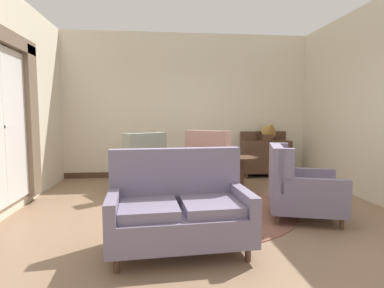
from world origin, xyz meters
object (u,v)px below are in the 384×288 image
object	(u,v)px
settee	(179,210)
armchair_foreground_right	(299,188)
side_table	(242,171)
sideboard	(265,156)
armchair_back_corner	(140,167)
armchair_near_sideboard	(211,163)
porcelain_vase	(192,162)
coffee_table	(194,180)
gramophone	(270,130)

from	to	relation	value
settee	armchair_foreground_right	size ratio (longest dim) A/B	1.31
side_table	sideboard	bearing A→B (deg)	57.08
armchair_back_corner	sideboard	size ratio (longest dim) A/B	1.01
settee	armchair_near_sideboard	size ratio (longest dim) A/B	1.32
porcelain_vase	settee	xyz separation A→B (m)	(-0.31, -1.60, -0.25)
settee	armchair_foreground_right	xyz separation A→B (m)	(1.67, 0.83, -0.01)
armchair_back_corner	side_table	world-z (taller)	armchair_back_corner
armchair_near_sideboard	sideboard	distance (m)	1.64
armchair_back_corner	coffee_table	bearing A→B (deg)	101.04
armchair_foreground_right	armchair_near_sideboard	distance (m)	2.12
armchair_back_corner	armchair_near_sideboard	size ratio (longest dim) A/B	0.97
settee	armchair_near_sideboard	world-z (taller)	armchair_near_sideboard
porcelain_vase	gramophone	size ratio (longest dim) A/B	0.76
gramophone	settee	bearing A→B (deg)	-122.20
armchair_near_sideboard	side_table	distance (m)	0.72
armchair_back_corner	armchair_near_sideboard	bearing A→B (deg)	159.27
armchair_foreground_right	gramophone	size ratio (longest dim) A/B	2.18
coffee_table	side_table	size ratio (longest dim) A/B	1.27
porcelain_vase	gramophone	distance (m)	2.77
settee	gramophone	distance (m)	4.24
armchair_foreground_right	coffee_table	bearing A→B (deg)	77.58
porcelain_vase	sideboard	xyz separation A→B (m)	(1.88, 2.04, -0.20)
coffee_table	sideboard	distance (m)	2.78
armchair_near_sideboard	coffee_table	bearing A→B (deg)	100.71
coffee_table	porcelain_vase	bearing A→B (deg)	125.78
porcelain_vase	sideboard	bearing A→B (deg)	47.31
coffee_table	armchair_near_sideboard	distance (m)	1.28
armchair_back_corner	settee	bearing A→B (deg)	68.48
gramophone	side_table	bearing A→B (deg)	-126.05
porcelain_vase	armchair_foreground_right	world-z (taller)	armchair_foreground_right
side_table	gramophone	distance (m)	1.77
armchair_near_sideboard	side_table	world-z (taller)	armchair_near_sideboard
side_table	gramophone	size ratio (longest dim) A/B	1.27
coffee_table	porcelain_vase	world-z (taller)	porcelain_vase
settee	coffee_table	bearing A→B (deg)	74.62
coffee_table	side_table	bearing A→B (deg)	34.23
settee	side_table	distance (m)	2.56
settee	gramophone	bearing A→B (deg)	54.00
porcelain_vase	armchair_back_corner	world-z (taller)	armchair_back_corner
armchair_back_corner	armchair_foreground_right	size ratio (longest dim) A/B	0.97
side_table	sideboard	world-z (taller)	sideboard
gramophone	armchair_near_sideboard	bearing A→B (deg)	-151.31
side_table	settee	bearing A→B (deg)	-119.73
porcelain_vase	side_table	xyz separation A→B (m)	(0.96, 0.62, -0.27)
coffee_table	settee	world-z (taller)	settee
armchair_near_sideboard	gramophone	xyz separation A→B (m)	(1.44, 0.79, 0.60)
porcelain_vase	armchair_foreground_right	bearing A→B (deg)	-29.57
settee	gramophone	world-z (taller)	gramophone
side_table	armchair_foreground_right	bearing A→B (deg)	-73.97
settee	sideboard	bearing A→B (deg)	55.20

